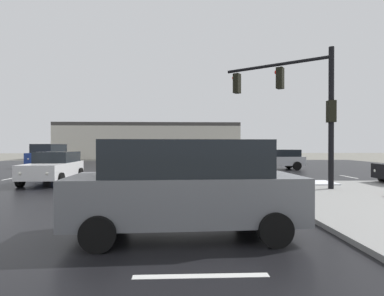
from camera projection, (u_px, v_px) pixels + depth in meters
The scene contains 11 objects.
ground_plane at pixel (184, 178), 18.57m from camera, with size 120.00×120.00×0.00m, color slate.
road_asphalt at pixel (184, 178), 18.57m from camera, with size 44.00×44.00×0.02m, color black.
snow_strip_curbside at pixel (291, 183), 14.79m from camera, with size 4.00×1.60×0.06m, color white.
lane_markings at pixel (206, 180), 17.25m from camera, with size 36.15×36.15×0.01m.
traffic_signal_mast at pixel (299, 97), 13.70m from camera, with size 4.00×3.13×5.86m.
strip_building_background at pixel (150, 141), 47.62m from camera, with size 26.28×8.00×5.19m.
sedan_silver at pixel (276, 159), 25.00m from camera, with size 4.54×2.02×1.58m.
suv_grey at pixel (185, 185), 6.71m from camera, with size 4.90×2.32×2.03m.
suv_blue at pixel (49, 155), 27.80m from camera, with size 2.36×4.91×2.03m.
sedan_green at pixel (258, 157), 28.82m from camera, with size 2.28×4.63×1.58m.
sedan_white at pixel (54, 166), 16.13m from camera, with size 2.09×4.57×1.58m.
Camera 1 is at (-0.33, -18.56, 1.94)m, focal length 29.37 mm.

